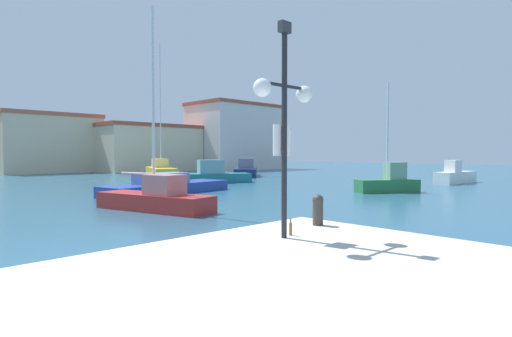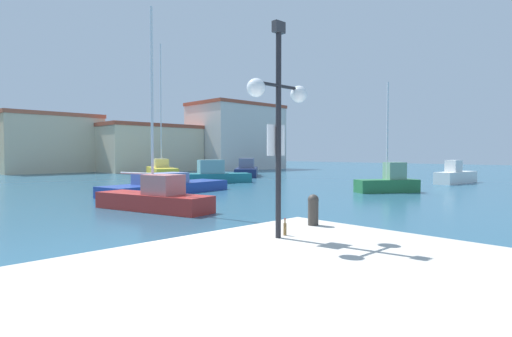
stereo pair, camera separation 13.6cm
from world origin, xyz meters
TOP-DOWN VIEW (x-y plane):
  - water at (15.00, 20.00)m, footprint 160.00×160.00m
  - lamppost at (0.88, -2.32)m, footprint 1.44×0.32m
  - bottle at (1.13, -2.26)m, footprint 0.06×0.06m
  - mooring_bollard at (2.37, -1.96)m, footprint 0.23×0.23m
  - sailboat_red_far_right at (4.99, 9.00)m, footprint 2.98×6.12m
  - motorboat_blue_distant_east at (9.54, 15.35)m, footprint 9.25×3.95m
  - motorboat_teal_distant_north at (17.65, 20.83)m, footprint 6.45×4.43m
  - sailboat_green_inner_mooring at (20.45, 5.89)m, footprint 4.18×3.28m
  - sailboat_yellow_behind_lamppost at (20.04, 33.29)m, footprint 5.44×8.93m
  - motorboat_navy_mid_harbor at (26.71, 26.30)m, footprint 6.88×6.80m
  - motorboat_white_center_channel at (31.90, 5.81)m, footprint 5.32×1.74m
  - harbor_office at (13.88, 51.39)m, footprint 12.42×7.96m
  - warehouse_block at (25.37, 44.90)m, footprint 14.01×6.88m
  - waterfront_apartments at (39.28, 42.24)m, footprint 14.15×9.20m

SIDE VIEW (x-z plane):
  - water at x=15.00m, z-range 0.00..0.00m
  - motorboat_blue_distant_east at x=9.54m, z-range -0.20..1.12m
  - sailboat_red_far_right at x=4.99m, z-range -3.95..5.13m
  - motorboat_white_center_channel at x=31.90m, z-range -0.35..1.64m
  - motorboat_navy_mid_harbor at x=26.71m, z-range -0.32..1.69m
  - sailboat_green_inner_mooring at x=20.45m, z-range -2.91..4.30m
  - motorboat_teal_distant_north at x=17.65m, z-range -0.30..1.69m
  - sailboat_yellow_behind_lamppost at x=20.04m, z-range -6.66..8.08m
  - bottle at x=1.13m, z-range 1.01..1.33m
  - mooring_bollard at x=2.37m, z-range 1.07..1.73m
  - warehouse_block at x=25.37m, z-range 0.01..6.64m
  - lamppost at x=0.88m, z-range 1.50..5.37m
  - harbor_office at x=13.88m, z-range 0.01..7.82m
  - waterfront_apartments at x=39.28m, z-range 0.01..10.39m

